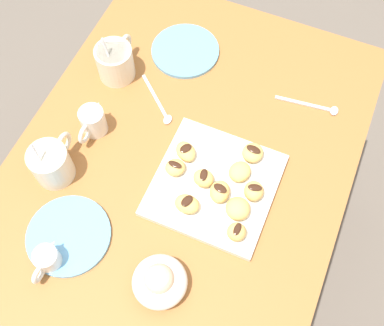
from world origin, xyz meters
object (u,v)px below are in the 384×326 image
(coffee_mug_cream_left, at_px, (51,163))
(beignet_2, at_px, (187,204))
(beignet_6, at_px, (204,178))
(saucer_sky_right, at_px, (69,235))
(beignet_1, at_px, (237,232))
(beignet_7, at_px, (238,209))
(beignet_3, at_px, (186,151))
(cream_pitcher_white, at_px, (93,121))
(beignet_9, at_px, (254,191))
(ice_cream_bowl, at_px, (160,281))
(dining_table, at_px, (185,181))
(beignet_5, at_px, (174,167))
(beignet_8, at_px, (240,171))
(coffee_mug_cream_right, at_px, (115,61))
(chocolate_sauce_pitcher, at_px, (47,259))
(saucer_sky_left, at_px, (185,51))
(pastry_plate_square, at_px, (215,185))
(beignet_0, at_px, (253,153))
(beignet_4, at_px, (220,192))

(coffee_mug_cream_left, distance_m, beignet_2, 0.32)
(beignet_6, bearing_deg, saucer_sky_right, 135.87)
(beignet_2, relative_size, beignet_6, 1.17)
(beignet_1, relative_size, beignet_7, 0.76)
(beignet_2, relative_size, beignet_3, 1.00)
(beignet_3, bearing_deg, beignet_2, -155.94)
(cream_pitcher_white, height_order, beignet_9, cream_pitcher_white)
(coffee_mug_cream_left, height_order, ice_cream_bowl, coffee_mug_cream_left)
(beignet_7, bearing_deg, dining_table, 62.39)
(beignet_5, height_order, beignet_8, same)
(cream_pitcher_white, xyz_separation_m, saucer_sky_right, (-0.26, -0.08, -0.03))
(coffee_mug_cream_left, relative_size, beignet_9, 2.99)
(cream_pitcher_white, relative_size, beignet_3, 1.88)
(beignet_1, distance_m, beignet_7, 0.05)
(coffee_mug_cream_right, relative_size, chocolate_sauce_pitcher, 1.53)
(chocolate_sauce_pitcher, bearing_deg, beignet_6, -37.63)
(beignet_9, bearing_deg, beignet_2, 124.55)
(chocolate_sauce_pitcher, relative_size, beignet_7, 1.69)
(saucer_sky_left, xyz_separation_m, beignet_2, (-0.41, -0.18, 0.03))
(cream_pitcher_white, bearing_deg, beignet_7, -100.24)
(pastry_plate_square, relative_size, beignet_6, 5.67)
(coffee_mug_cream_right, bearing_deg, beignet_8, -111.79)
(pastry_plate_square, distance_m, cream_pitcher_white, 0.33)
(cream_pitcher_white, bearing_deg, beignet_8, -87.43)
(beignet_3, height_order, beignet_9, beignet_9)
(cream_pitcher_white, bearing_deg, beignet_2, -109.86)
(saucer_sky_right, distance_m, beignet_3, 0.32)
(dining_table, bearing_deg, beignet_3, -65.32)
(dining_table, relative_size, saucer_sky_right, 5.52)
(beignet_0, bearing_deg, beignet_3, 110.54)
(dining_table, height_order, beignet_5, beignet_5)
(beignet_2, height_order, beignet_4, beignet_4)
(saucer_sky_right, xyz_separation_m, beignet_7, (0.19, -0.32, 0.03))
(ice_cream_bowl, distance_m, beignet_6, 0.25)
(chocolate_sauce_pitcher, distance_m, beignet_9, 0.46)
(beignet_5, bearing_deg, beignet_2, -139.34)
(coffee_mug_cream_left, relative_size, beignet_8, 2.62)
(saucer_sky_left, bearing_deg, chocolate_sauce_pitcher, 176.73)
(beignet_4, xyz_separation_m, beignet_8, (0.07, -0.02, -0.00))
(saucer_sky_right, bearing_deg, pastry_plate_square, -46.58)
(ice_cream_bowl, relative_size, beignet_6, 2.40)
(beignet_9, bearing_deg, beignet_4, 113.82)
(beignet_4, bearing_deg, saucer_sky_left, 33.68)
(beignet_2, xyz_separation_m, beignet_4, (0.06, -0.06, 0.00))
(pastry_plate_square, xyz_separation_m, beignet_3, (0.05, 0.09, 0.02))
(saucer_sky_left, xyz_separation_m, beignet_9, (-0.33, -0.31, 0.03))
(dining_table, xyz_separation_m, beignet_0, (0.06, -0.15, 0.17))
(cream_pitcher_white, height_order, saucer_sky_right, cream_pitcher_white)
(coffee_mug_cream_right, relative_size, beignet_6, 2.96)
(chocolate_sauce_pitcher, xyz_separation_m, beignet_8, (0.35, -0.30, -0.00))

